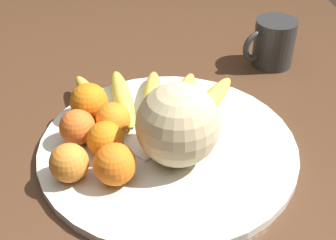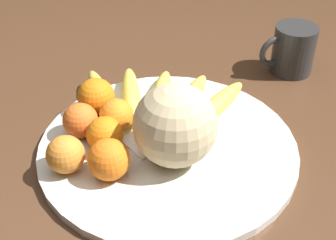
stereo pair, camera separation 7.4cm
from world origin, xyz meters
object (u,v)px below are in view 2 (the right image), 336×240
at_px(orange_mid_center, 105,135).
at_px(orange_back_left, 116,116).
at_px(orange_back_right, 65,154).
at_px(orange_top_small, 96,97).
at_px(melon, 177,125).
at_px(orange_front_right, 109,160).
at_px(orange_front_left, 80,120).
at_px(produce_tag, 135,141).
at_px(kitchen_table, 174,181).
at_px(fruit_bowl, 168,147).
at_px(banana_bunch, 159,99).
at_px(ceramic_mug, 292,50).

bearing_deg(orange_mid_center, orange_back_left, -15.65).
distance_m(orange_back_right, orange_top_small, 0.15).
xyz_separation_m(melon, orange_front_right, (-0.04, 0.10, -0.03)).
distance_m(orange_front_left, produce_tag, 0.10).
height_order(orange_front_left, orange_front_right, orange_front_right).
distance_m(kitchen_table, orange_back_left, 0.16).
bearing_deg(orange_top_small, orange_mid_center, -166.33).
distance_m(orange_back_right, produce_tag, 0.12).
xyz_separation_m(fruit_bowl, orange_back_right, (-0.06, 0.16, 0.04)).
xyz_separation_m(banana_bunch, ceramic_mug, (0.15, -0.27, 0.02)).
bearing_deg(orange_front_left, kitchen_table, -97.20).
relative_size(kitchen_table, orange_top_small, 25.31).
bearing_deg(kitchen_table, melon, -176.24).
relative_size(orange_back_right, produce_tag, 0.63).
height_order(orange_front_left, orange_top_small, orange_top_small).
xyz_separation_m(kitchen_table, orange_back_left, (0.03, 0.10, 0.12)).
relative_size(orange_mid_center, orange_back_right, 1.00).
bearing_deg(kitchen_table, orange_mid_center, 99.44).
height_order(orange_front_left, orange_back_left, same).
bearing_deg(fruit_bowl, orange_front_right, 129.51).
relative_size(orange_back_left, ceramic_mug, 0.48).
distance_m(melon, orange_top_small, 0.19).
xyz_separation_m(banana_bunch, orange_back_left, (-0.07, 0.07, 0.01)).
bearing_deg(ceramic_mug, banana_bunch, 118.66).
bearing_deg(melon, orange_mid_center, 78.70).
relative_size(fruit_bowl, orange_top_small, 6.42).
xyz_separation_m(melon, produce_tag, (0.04, 0.07, -0.06)).
height_order(melon, orange_mid_center, melon).
bearing_deg(ceramic_mug, orange_top_small, 113.24).
height_order(orange_back_left, produce_tag, orange_back_left).
xyz_separation_m(kitchen_table, orange_front_left, (0.02, 0.16, 0.12)).
relative_size(melon, orange_back_left, 2.24).
bearing_deg(produce_tag, kitchen_table, -127.66).
bearing_deg(banana_bunch, orange_back_right, 148.09).
xyz_separation_m(orange_front_left, orange_front_right, (-0.10, -0.06, 0.00)).
height_order(orange_front_right, orange_top_small, orange_top_small).
distance_m(orange_front_left, orange_front_right, 0.12).
bearing_deg(kitchen_table, orange_front_left, 82.80).
bearing_deg(orange_top_small, fruit_bowl, -126.24).
distance_m(orange_mid_center, orange_back_right, 0.07).
distance_m(banana_bunch, orange_front_left, 0.15).
height_order(fruit_bowl, orange_front_right, orange_front_right).
relative_size(melon, orange_mid_center, 2.19).
height_order(orange_front_right, ceramic_mug, ceramic_mug).
relative_size(kitchen_table, banana_bunch, 5.29).
relative_size(banana_bunch, orange_front_right, 4.94).
height_order(fruit_bowl, orange_top_small, orange_top_small).
xyz_separation_m(melon, ceramic_mug, (0.29, -0.25, -0.03)).
height_order(kitchen_table, orange_back_left, orange_back_left).
bearing_deg(produce_tag, orange_top_small, 1.23).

